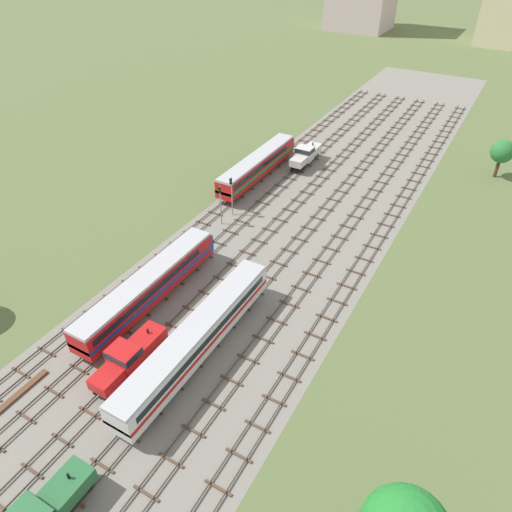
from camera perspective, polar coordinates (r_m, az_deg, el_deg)
The scene contains 17 objects.
ground_plane at distance 63.47m, azimuth 3.67°, elevation 2.74°, with size 480.00×480.00×0.00m, color #5B6B3D.
ballast_bed at distance 63.47m, azimuth 3.67°, elevation 2.75°, with size 26.14×176.00×0.01m, color gray.
track_far_left at distance 68.81m, azimuth -4.26°, elevation 5.76°, with size 2.40×126.00×0.29m.
track_left at distance 66.77m, azimuth -1.06°, elevation 4.82°, with size 2.40×126.00×0.29m.
track_centre_left at distance 64.96m, azimuth 2.32°, elevation 3.81°, with size 2.40×126.00×0.29m.
track_centre at distance 63.41m, azimuth 5.87°, elevation 2.73°, with size 2.40×126.00×0.29m.
track_centre_right at distance 62.14m, azimuth 9.57°, elevation 1.59°, with size 2.40×126.00×0.29m.
track_right at distance 61.16m, azimuth 13.40°, elevation 0.40°, with size 2.40×126.00×0.29m.
shunter_loco_centre_left_near at distance 45.77m, azimuth -15.20°, elevation -11.64°, with size 2.74×8.46×3.10m.
passenger_coach_centre_mid at distance 45.45m, azimuth -7.13°, elevation -9.62°, with size 2.96×22.00×3.80m.
diesel_railcar_left_midfar at distance 51.82m, azimuth -12.92°, elevation -3.57°, with size 2.96×20.50×3.80m.
diesel_railcar_far_left_far at distance 75.74m, azimuth 0.18°, elevation 11.00°, with size 2.96×20.50×3.80m.
shunter_loco_left_farther at distance 81.20m, azimuth 6.01°, elevation 12.17°, with size 2.74×8.46×3.10m.
signal_post_nearest at distance 65.66m, azimuth -2.98°, elevation 7.77°, with size 0.28×0.47×5.84m.
signal_post_near at distance 63.59m, azimuth -4.34°, elevation 6.69°, with size 0.28×0.47×5.85m.
lineside_tree_2 at distance 85.28m, azimuth 27.67°, elevation 11.12°, with size 3.65×3.65×6.22m.
spare_rail_bundle at distance 48.37m, azimuth -28.59°, elevation -16.08°, with size 0.60×10.00×0.24m, color brown.
Camera 1 is at (22.47, 8.16, 35.14)m, focal length 33.06 mm.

